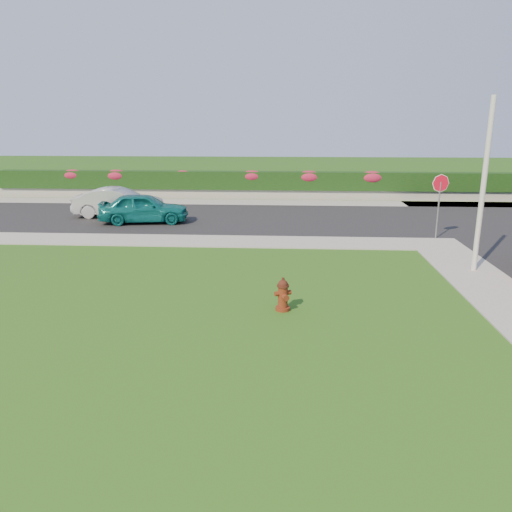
# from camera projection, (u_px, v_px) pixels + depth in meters

# --- Properties ---
(ground) EXTENTS (120.00, 120.00, 0.00)m
(ground) POSITION_uv_depth(u_px,v_px,m) (236.00, 335.00, 11.26)
(ground) COLOR black
(ground) RESTS_ON ground
(street_far) EXTENTS (26.00, 8.00, 0.04)m
(street_far) POSITION_uv_depth(u_px,v_px,m) (164.00, 217.00, 25.04)
(street_far) COLOR black
(street_far) RESTS_ON ground
(sidewalk_far) EXTENTS (24.00, 2.00, 0.04)m
(sidewalk_far) POSITION_uv_depth(u_px,v_px,m) (111.00, 240.00, 20.27)
(sidewalk_far) COLOR gray
(sidewalk_far) RESTS_ON ground
(curb_corner) EXTENTS (2.00, 2.00, 0.04)m
(curb_corner) POSITION_uv_depth(u_px,v_px,m) (436.00, 244.00, 19.52)
(curb_corner) COLOR gray
(curb_corner) RESTS_ON ground
(sidewalk_beyond) EXTENTS (34.00, 2.00, 0.04)m
(sidewalk_beyond) POSITION_uv_depth(u_px,v_px,m) (251.00, 203.00, 29.62)
(sidewalk_beyond) COLOR gray
(sidewalk_beyond) RESTS_ON ground
(retaining_wall) EXTENTS (34.00, 0.40, 0.60)m
(retaining_wall) POSITION_uv_depth(u_px,v_px,m) (252.00, 194.00, 31.00)
(retaining_wall) COLOR gray
(retaining_wall) RESTS_ON ground
(hedge) EXTENTS (32.00, 0.90, 1.10)m
(hedge) POSITION_uv_depth(u_px,v_px,m) (252.00, 180.00, 30.87)
(hedge) COLOR black
(hedge) RESTS_ON retaining_wall
(fire_hydrant) EXTENTS (0.45, 0.43, 0.87)m
(fire_hydrant) POSITION_uv_depth(u_px,v_px,m) (283.00, 295.00, 12.62)
(fire_hydrant) COLOR #4B170B
(fire_hydrant) RESTS_ON ground
(sedan_teal) EXTENTS (4.32, 2.25, 1.40)m
(sedan_teal) POSITION_uv_depth(u_px,v_px,m) (144.00, 208.00, 23.44)
(sedan_teal) COLOR #0D6364
(sedan_teal) RESTS_ON street_far
(sedan_silver) EXTENTS (4.42, 1.66, 1.44)m
(sedan_silver) POSITION_uv_depth(u_px,v_px,m) (119.00, 202.00, 24.94)
(sedan_silver) COLOR #B1B5B9
(sedan_silver) RESTS_ON street_far
(utility_pole) EXTENTS (0.16, 0.16, 5.42)m
(utility_pole) POSITION_uv_depth(u_px,v_px,m) (483.00, 187.00, 15.36)
(utility_pole) COLOR silver
(utility_pole) RESTS_ON ground
(stop_sign) EXTENTS (0.71, 0.19, 2.65)m
(stop_sign) POSITION_uv_depth(u_px,v_px,m) (440.00, 191.00, 19.91)
(stop_sign) COLOR slate
(stop_sign) RESTS_ON ground
(flower_clump_a) EXTENTS (1.35, 0.87, 0.68)m
(flower_clump_a) POSITION_uv_depth(u_px,v_px,m) (73.00, 175.00, 31.36)
(flower_clump_a) COLOR #BD204A
(flower_clump_a) RESTS_ON hedge
(flower_clump_b) EXTENTS (1.43, 0.92, 0.71)m
(flower_clump_b) POSITION_uv_depth(u_px,v_px,m) (117.00, 175.00, 31.20)
(flower_clump_b) COLOR #BD204A
(flower_clump_b) RESTS_ON hedge
(flower_clump_c) EXTENTS (1.05, 0.68, 0.53)m
(flower_clump_c) POSITION_uv_depth(u_px,v_px,m) (183.00, 175.00, 30.94)
(flower_clump_c) COLOR #BD204A
(flower_clump_c) RESTS_ON hedge
(flower_clump_d) EXTENTS (1.37, 0.88, 0.69)m
(flower_clump_d) POSITION_uv_depth(u_px,v_px,m) (252.00, 176.00, 30.70)
(flower_clump_d) COLOR #BD204A
(flower_clump_d) RESTS_ON hedge
(flower_clump_e) EXTENTS (1.47, 0.94, 0.73)m
(flower_clump_e) POSITION_uv_depth(u_px,v_px,m) (309.00, 177.00, 30.51)
(flower_clump_e) COLOR #BD204A
(flower_clump_e) RESTS_ON hedge
(flower_clump_f) EXTENTS (1.53, 0.98, 0.76)m
(flower_clump_f) POSITION_uv_depth(u_px,v_px,m) (372.00, 177.00, 30.29)
(flower_clump_f) COLOR #BD204A
(flower_clump_f) RESTS_ON hedge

